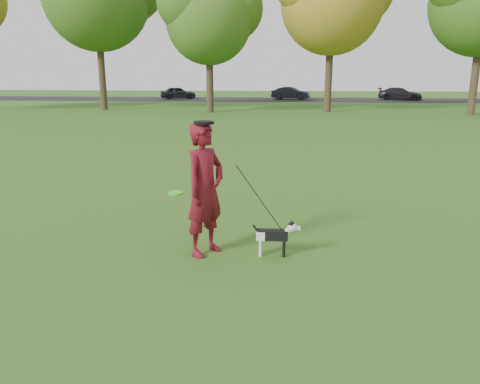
# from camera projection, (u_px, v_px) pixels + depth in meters

# --- Properties ---
(ground) EXTENTS (120.00, 120.00, 0.00)m
(ground) POSITION_uv_depth(u_px,v_px,m) (231.00, 260.00, 7.08)
(ground) COLOR #285116
(ground) RESTS_ON ground
(road) EXTENTS (120.00, 7.00, 0.02)m
(road) POSITION_uv_depth(u_px,v_px,m) (272.00, 100.00, 45.65)
(road) COLOR black
(road) RESTS_ON ground
(man) EXTENTS (0.81, 0.89, 2.05)m
(man) POSITION_uv_depth(u_px,v_px,m) (205.00, 190.00, 7.09)
(man) COLOR #550C1D
(man) RESTS_ON ground
(dog) EXTENTS (0.75, 0.15, 0.57)m
(dog) POSITION_uv_depth(u_px,v_px,m) (276.00, 234.00, 7.15)
(dog) COLOR black
(dog) RESTS_ON ground
(car_left) EXTENTS (3.75, 2.49, 1.19)m
(car_left) POSITION_uv_depth(u_px,v_px,m) (178.00, 93.00, 46.23)
(car_left) COLOR black
(car_left) RESTS_ON road
(car_mid) EXTENTS (3.84, 2.12, 1.20)m
(car_mid) POSITION_uv_depth(u_px,v_px,m) (291.00, 93.00, 45.35)
(car_mid) COLOR black
(car_mid) RESTS_ON road
(car_right) EXTENTS (4.33, 2.67, 1.17)m
(car_right) POSITION_uv_depth(u_px,v_px,m) (400.00, 94.00, 44.53)
(car_right) COLOR black
(car_right) RESTS_ON road
(man_held_items) EXTENTS (1.73, 0.43, 1.68)m
(man_held_items) POSITION_uv_depth(u_px,v_px,m) (252.00, 192.00, 6.99)
(man_held_items) COLOR #42E11C
(man_held_items) RESTS_ON ground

